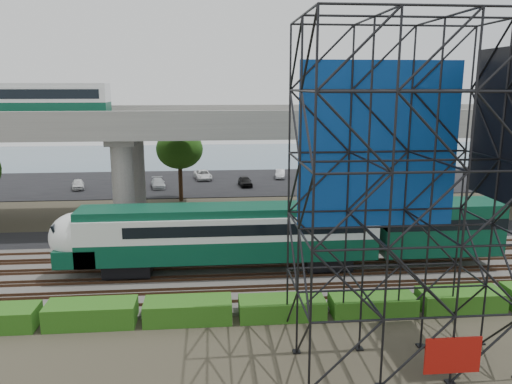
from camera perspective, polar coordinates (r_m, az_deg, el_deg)
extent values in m
plane|color=#474233|center=(31.56, 0.02, -10.69)|extent=(140.00, 140.00, 0.00)
cube|color=slate|center=(33.36, -0.29, -9.21)|extent=(90.00, 12.00, 0.20)
cube|color=black|center=(41.39, -1.28, -5.01)|extent=(90.00, 5.00, 0.08)
cube|color=black|center=(64.19, -2.68, 1.16)|extent=(90.00, 18.00, 0.08)
cube|color=#44606F|center=(85.88, -3.32, 3.92)|extent=(140.00, 40.00, 0.03)
cube|color=#472D1E|center=(28.96, 0.51, -12.26)|extent=(90.00, 0.08, 0.16)
cube|color=#472D1E|center=(30.27, 0.24, -11.14)|extent=(90.00, 0.08, 0.16)
cube|color=#472D1E|center=(30.79, 0.14, -10.73)|extent=(90.00, 0.08, 0.16)
cube|color=#472D1E|center=(32.11, -0.10, -9.73)|extent=(90.00, 0.08, 0.16)
cube|color=#472D1E|center=(32.63, -0.18, -9.37)|extent=(90.00, 0.08, 0.16)
cube|color=#472D1E|center=(33.97, -0.39, -8.48)|extent=(90.00, 0.08, 0.16)
cube|color=#472D1E|center=(34.49, -0.47, -8.16)|extent=(90.00, 0.08, 0.16)
cube|color=#472D1E|center=(35.84, -0.66, -7.36)|extent=(90.00, 0.08, 0.16)
cube|color=#472D1E|center=(36.37, -0.73, -7.07)|extent=(90.00, 0.08, 0.16)
cube|color=#472D1E|center=(37.73, -0.89, -6.35)|extent=(90.00, 0.08, 0.16)
cube|color=black|center=(33.47, -14.37, -8.24)|extent=(3.00, 2.20, 0.90)
cube|color=black|center=(33.85, 8.10, -7.73)|extent=(3.00, 2.20, 0.90)
cube|color=#093F2B|center=(32.65, -3.09, -6.24)|extent=(19.00, 3.00, 1.40)
cube|color=silver|center=(32.22, -3.12, -3.79)|extent=(19.00, 3.00, 1.50)
cube|color=#093F2B|center=(31.96, -3.14, -2.07)|extent=(19.00, 2.60, 0.50)
cube|color=black|center=(32.25, -1.34, -3.67)|extent=(15.00, 3.06, 0.70)
ellipsoid|color=silver|center=(33.46, -19.65, -4.88)|extent=(3.60, 3.00, 3.20)
cube|color=#093F2B|center=(33.76, -19.52, -6.58)|extent=(2.60, 3.00, 1.10)
cube|color=black|center=(33.62, -21.53, -4.05)|extent=(0.48, 2.00, 1.09)
cube|color=#093F2B|center=(35.64, 20.06, -3.72)|extent=(8.00, 3.00, 3.40)
cube|color=#9E9B93|center=(45.19, -1.80, 7.50)|extent=(80.00, 12.00, 1.20)
cube|color=#9E9B93|center=(39.39, -1.32, 8.50)|extent=(80.00, 0.50, 1.10)
cube|color=#9E9B93|center=(50.85, -2.19, 9.31)|extent=(80.00, 0.50, 1.10)
cylinder|color=#9E9B93|center=(42.93, -14.93, 0.65)|extent=(1.80, 1.80, 8.00)
cylinder|color=#9E9B93|center=(49.72, -13.60, 2.25)|extent=(1.80, 1.80, 8.00)
cube|color=#9E9B93|center=(45.80, -14.46, 6.06)|extent=(2.40, 9.00, 0.60)
cylinder|color=#9E9B93|center=(44.12, 11.59, 1.11)|extent=(1.80, 1.80, 8.00)
cylinder|color=#9E9B93|center=(50.75, 9.36, 2.62)|extent=(1.80, 1.80, 8.00)
cube|color=#9E9B93|center=(46.92, 10.57, 6.37)|extent=(2.40, 9.00, 0.60)
cylinder|color=#9E9B93|center=(57.91, 26.90, 2.63)|extent=(1.80, 1.80, 8.00)
cube|color=black|center=(47.45, -23.60, 7.88)|extent=(12.00, 2.50, 0.70)
cube|color=#093F2B|center=(47.41, -23.68, 8.84)|extent=(12.00, 2.50, 0.90)
cube|color=silver|center=(47.38, -23.79, 10.17)|extent=(12.00, 2.50, 1.30)
cube|color=black|center=(47.38, -23.80, 10.23)|extent=(11.00, 2.56, 0.80)
cube|color=silver|center=(47.37, -23.88, 11.13)|extent=(12.00, 2.40, 0.30)
cube|color=navy|center=(25.57, 13.87, 5.18)|extent=(8.10, 0.08, 8.25)
cube|color=black|center=(24.64, 26.48, 6.83)|extent=(0.06, 5.40, 6.75)
cube|color=#A1120B|center=(23.15, 21.56, -16.97)|extent=(2.40, 0.08, 1.60)
cube|color=black|center=(25.63, 15.05, -16.74)|extent=(9.36, 6.36, 0.08)
cube|color=#234F12|center=(28.02, -18.30, -13.07)|extent=(4.60, 1.80, 1.20)
cube|color=#234F12|center=(27.32, -7.76, -13.25)|extent=(4.60, 1.80, 1.15)
cube|color=#234F12|center=(27.55, 2.96, -13.07)|extent=(4.60, 1.80, 1.03)
cube|color=#234F12|center=(28.64, 13.16, -12.39)|extent=(4.60, 1.80, 1.01)
cube|color=#234F12|center=(30.49, 22.31, -11.35)|extent=(4.60, 1.80, 1.12)
cylinder|color=#382314|center=(45.74, 16.31, -0.79)|extent=(0.44, 0.44, 4.80)
ellipsoid|color=#234F12|center=(45.16, 16.55, 3.17)|extent=(4.94, 4.94, 4.18)
cylinder|color=#382314|center=(53.98, -8.63, 1.49)|extent=(0.44, 0.44, 4.80)
ellipsoid|color=#234F12|center=(53.49, -8.74, 4.86)|extent=(4.94, 4.94, 4.18)
imported|color=black|center=(41.45, -13.23, -4.17)|extent=(5.95, 4.27, 1.51)
imported|color=silver|center=(63.14, -19.67, 0.84)|extent=(2.16, 3.61, 1.15)
imported|color=#9B9EA3|center=(66.93, -14.66, 1.82)|extent=(1.52, 3.95, 1.28)
imported|color=#AFB4B7|center=(61.44, -11.13, 1.00)|extent=(2.15, 3.99, 1.10)
imported|color=white|center=(66.00, -6.09, 1.96)|extent=(2.67, 4.53, 1.18)
imported|color=black|center=(61.20, -1.26, 1.24)|extent=(1.80, 3.65, 1.20)
imported|color=#B3B6BB|center=(66.61, 2.80, 2.09)|extent=(1.72, 3.59, 1.14)
imported|color=silver|center=(63.29, 10.18, 1.37)|extent=(1.93, 3.94, 1.10)
imported|color=#ADAEB5|center=(68.81, 11.46, 2.22)|extent=(2.22, 4.49, 1.23)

